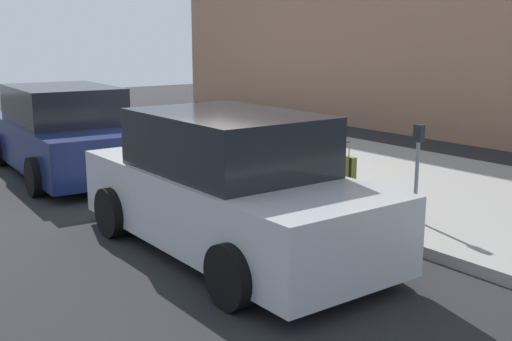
{
  "coord_description": "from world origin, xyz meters",
  "views": [
    {
      "loc": [
        -9.29,
        5.65,
        2.52
      ],
      "look_at": [
        -1.86,
        0.16,
        0.54
      ],
      "focal_mm": 44.1,
      "sensor_mm": 36.0,
      "label": 1
    }
  ],
  "objects_px": {
    "parked_car_navy_1": "(64,133)",
    "suitcase_black_2": "(299,168)",
    "suitcase_olive_0": "(341,180)",
    "bollard_post": "(174,139)",
    "suitcase_silver_5": "(238,154)",
    "parking_meter": "(418,159)",
    "parked_car_silver_0": "(228,188)",
    "fire_hydrant": "(199,140)",
    "suitcase_red_3": "(273,168)",
    "suitcase_maroon_4": "(261,161)",
    "suitcase_navy_6": "(223,152)",
    "suitcase_teal_1": "(317,174)"
  },
  "relations": [
    {
      "from": "parked_car_navy_1",
      "to": "suitcase_black_2",
      "type": "bearing_deg",
      "value": -151.6
    },
    {
      "from": "parked_car_silver_0",
      "to": "suitcase_black_2",
      "type": "bearing_deg",
      "value": -59.5
    },
    {
      "from": "bollard_post",
      "to": "suitcase_red_3",
      "type": "bearing_deg",
      "value": -178.44
    },
    {
      "from": "suitcase_navy_6",
      "to": "suitcase_silver_5",
      "type": "bearing_deg",
      "value": 177.14
    },
    {
      "from": "parking_meter",
      "to": "suitcase_black_2",
      "type": "bearing_deg",
      "value": 6.04
    },
    {
      "from": "parking_meter",
      "to": "suitcase_red_3",
      "type": "bearing_deg",
      "value": 6.86
    },
    {
      "from": "suitcase_red_3",
      "to": "parked_car_navy_1",
      "type": "bearing_deg",
      "value": 30.8
    },
    {
      "from": "suitcase_olive_0",
      "to": "bollard_post",
      "type": "xyz_separation_m",
      "value": [
        4.54,
        0.19,
        0.02
      ]
    },
    {
      "from": "suitcase_red_3",
      "to": "fire_hydrant",
      "type": "distance_m",
      "value": 2.4
    },
    {
      "from": "fire_hydrant",
      "to": "parking_meter",
      "type": "distance_m",
      "value": 5.04
    },
    {
      "from": "parked_car_silver_0",
      "to": "parked_car_navy_1",
      "type": "distance_m",
      "value": 5.4
    },
    {
      "from": "parked_car_silver_0",
      "to": "parked_car_navy_1",
      "type": "height_order",
      "value": "parked_car_silver_0"
    },
    {
      "from": "suitcase_navy_6",
      "to": "parked_car_silver_0",
      "type": "bearing_deg",
      "value": 147.37
    },
    {
      "from": "suitcase_maroon_4",
      "to": "suitcase_navy_6",
      "type": "relative_size",
      "value": 0.92
    },
    {
      "from": "suitcase_teal_1",
      "to": "fire_hydrant",
      "type": "distance_m",
      "value": 3.41
    },
    {
      "from": "suitcase_black_2",
      "to": "bollard_post",
      "type": "height_order",
      "value": "suitcase_black_2"
    },
    {
      "from": "suitcase_teal_1",
      "to": "fire_hydrant",
      "type": "relative_size",
      "value": 1.19
    },
    {
      "from": "suitcase_black_2",
      "to": "parking_meter",
      "type": "height_order",
      "value": "parking_meter"
    },
    {
      "from": "suitcase_red_3",
      "to": "suitcase_navy_6",
      "type": "xyz_separation_m",
      "value": [
        1.55,
        -0.06,
        0.03
      ]
    },
    {
      "from": "suitcase_maroon_4",
      "to": "fire_hydrant",
      "type": "bearing_deg",
      "value": 2.16
    },
    {
      "from": "parked_car_silver_0",
      "to": "parked_car_navy_1",
      "type": "bearing_deg",
      "value": -0.0
    },
    {
      "from": "parking_meter",
      "to": "parked_car_navy_1",
      "type": "xyz_separation_m",
      "value": [
        6.17,
        2.43,
        -0.21
      ]
    },
    {
      "from": "fire_hydrant",
      "to": "parked_car_navy_1",
      "type": "relative_size",
      "value": 0.17
    },
    {
      "from": "suitcase_olive_0",
      "to": "suitcase_black_2",
      "type": "distance_m",
      "value": 0.91
    },
    {
      "from": "suitcase_maroon_4",
      "to": "fire_hydrant",
      "type": "xyz_separation_m",
      "value": [
        1.88,
        0.07,
        0.12
      ]
    },
    {
      "from": "suitcase_olive_0",
      "to": "bollard_post",
      "type": "bearing_deg",
      "value": 2.39
    },
    {
      "from": "suitcase_navy_6",
      "to": "parked_car_navy_1",
      "type": "height_order",
      "value": "parked_car_navy_1"
    },
    {
      "from": "parked_car_silver_0",
      "to": "fire_hydrant",
      "type": "bearing_deg",
      "value": -27.23
    },
    {
      "from": "suitcase_olive_0",
      "to": "suitcase_maroon_4",
      "type": "distance_m",
      "value": 1.96
    },
    {
      "from": "suitcase_silver_5",
      "to": "bollard_post",
      "type": "height_order",
      "value": "suitcase_silver_5"
    },
    {
      "from": "suitcase_silver_5",
      "to": "parked_car_navy_1",
      "type": "bearing_deg",
      "value": 40.35
    },
    {
      "from": "suitcase_maroon_4",
      "to": "parking_meter",
      "type": "xyz_separation_m",
      "value": [
        -3.14,
        -0.18,
        0.51
      ]
    },
    {
      "from": "suitcase_teal_1",
      "to": "suitcase_navy_6",
      "type": "relative_size",
      "value": 1.0
    },
    {
      "from": "suitcase_silver_5",
      "to": "parking_meter",
      "type": "distance_m",
      "value": 3.68
    },
    {
      "from": "parked_car_silver_0",
      "to": "suitcase_teal_1",
      "type": "bearing_deg",
      "value": -68.84
    },
    {
      "from": "suitcase_teal_1",
      "to": "parked_car_navy_1",
      "type": "distance_m",
      "value": 5.05
    },
    {
      "from": "suitcase_red_3",
      "to": "parked_car_silver_0",
      "type": "relative_size",
      "value": 0.2
    },
    {
      "from": "fire_hydrant",
      "to": "parking_meter",
      "type": "height_order",
      "value": "parking_meter"
    },
    {
      "from": "suitcase_navy_6",
      "to": "bollard_post",
      "type": "height_order",
      "value": "suitcase_navy_6"
    },
    {
      "from": "suitcase_navy_6",
      "to": "fire_hydrant",
      "type": "bearing_deg",
      "value": -0.66
    },
    {
      "from": "suitcase_olive_0",
      "to": "suitcase_teal_1",
      "type": "xyz_separation_m",
      "value": [
        0.43,
        0.08,
        0.03
      ]
    },
    {
      "from": "parked_car_silver_0",
      "to": "parking_meter",
      "type": "bearing_deg",
      "value": -107.72
    },
    {
      "from": "suitcase_teal_1",
      "to": "bollard_post",
      "type": "bearing_deg",
      "value": 1.58
    },
    {
      "from": "suitcase_navy_6",
      "to": "parked_car_navy_1",
      "type": "xyz_separation_m",
      "value": [
        2.0,
        2.17,
        0.29
      ]
    },
    {
      "from": "suitcase_silver_5",
      "to": "suitcase_navy_6",
      "type": "height_order",
      "value": "suitcase_silver_5"
    },
    {
      "from": "suitcase_black_2",
      "to": "suitcase_red_3",
      "type": "bearing_deg",
      "value": 10.0
    },
    {
      "from": "suitcase_silver_5",
      "to": "bollard_post",
      "type": "xyz_separation_m",
      "value": [
        2.07,
        0.11,
        -0.01
      ]
    },
    {
      "from": "parking_meter",
      "to": "parked_car_navy_1",
      "type": "height_order",
      "value": "parked_car_navy_1"
    },
    {
      "from": "suitcase_black_2",
      "to": "suitcase_olive_0",
      "type": "bearing_deg",
      "value": -179.36
    },
    {
      "from": "suitcase_silver_5",
      "to": "parked_car_silver_0",
      "type": "relative_size",
      "value": 0.23
    }
  ]
}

